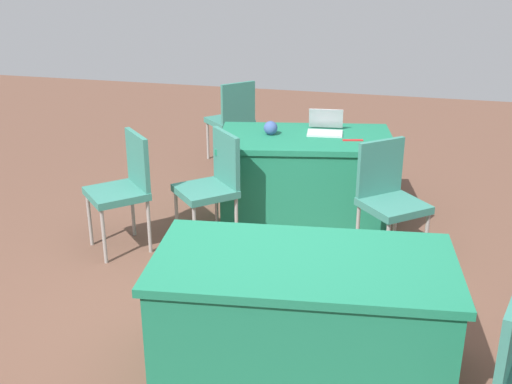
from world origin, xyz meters
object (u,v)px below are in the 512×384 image
Objects in this scene: table_foreground at (305,175)px; chair_tucked_left at (213,181)px; chair_tucked_right at (124,184)px; chair_aisle at (233,116)px; scissors_red at (353,140)px; chair_near_front at (389,194)px; table_mid_left at (302,318)px; yarn_ball at (271,128)px; laptop_silver at (325,129)px.

chair_tucked_left reaches higher than table_foreground.
chair_tucked_right reaches higher than chair_aisle.
chair_aisle is at bearing -56.10° from scissors_red.
chair_near_front is 1.02× the size of chair_tucked_left.
table_mid_left is 2.17m from chair_tucked_right.
scissors_red is at bearing -103.31° from chair_near_front.
chair_tucked_right is 7.74× the size of yarn_ball.
chair_aisle is at bearing -60.96° from yarn_ball.
chair_near_front is at bearing -103.60° from table_mid_left.
scissors_red is at bearing 179.35° from yarn_ball.
chair_tucked_left is 1.00× the size of chair_aisle.
table_mid_left is 2.49m from yarn_ball.
yarn_ball is (0.47, 0.18, 0.02)m from laptop_silver.
chair_tucked_left is 0.85m from yarn_ball.
chair_tucked_right is at bearing 45.40° from yarn_ball.
scissors_red reaches higher than table_foreground.
chair_tucked_left is at bearing 42.67° from laptop_silver.
chair_tucked_right reaches higher than laptop_silver.
table_foreground is 4.94× the size of laptop_silver.
chair_tucked_right is at bearing 38.36° from table_foreground.
table_foreground is at bearing -174.06° from yarn_ball.
chair_aisle reaches higher than yarn_ball.
table_foreground is 0.55m from yarn_ball.
chair_near_front is 7.67× the size of yarn_ball.
chair_tucked_left is 0.98× the size of chair_tucked_right.
scissors_red is at bearing -90.85° from table_mid_left.
chair_tucked_right reaches higher than table_foreground.
table_foreground is at bearing -95.88° from chair_tucked_right.
table_mid_left is 1.83× the size of chair_tucked_right.
laptop_silver is (0.64, -0.89, 0.25)m from chair_near_front.
chair_tucked_right is at bearing -142.24° from chair_aisle.
chair_tucked_left is (1.04, -1.61, 0.16)m from table_mid_left.
laptop_silver is at bearing -89.42° from chair_aisle.
yarn_ball is (1.11, -0.71, 0.27)m from chair_near_front.
table_mid_left is 1.93m from chair_tucked_left.
yarn_ball is (0.71, -2.34, 0.44)m from table_mid_left.
chair_tucked_left is 1.31m from scissors_red.
laptop_silver is 2.74× the size of yarn_ball.
table_foreground is at bearing -80.65° from table_mid_left.
yarn_ball is at bearing 14.83° from laptop_silver.
chair_tucked_right is (2.10, 0.30, 0.01)m from chair_near_front.
laptop_silver is at bearing -95.01° from chair_near_front.
yarn_ball is (-0.33, -0.73, 0.28)m from chair_tucked_left.
table_foreground is at bearing 37.91° from laptop_silver.
scissors_red is at bearing 174.37° from table_foreground.
yarn_ball is at bearing -67.14° from chair_tucked_left.
yarn_ball is at bearing -73.07° from table_mid_left.
laptop_silver is at bearing -95.28° from chair_tucked_right.
chair_tucked_left is at bearing -124.67° from chair_aisle.
yarn_ball is 0.75m from scissors_red.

